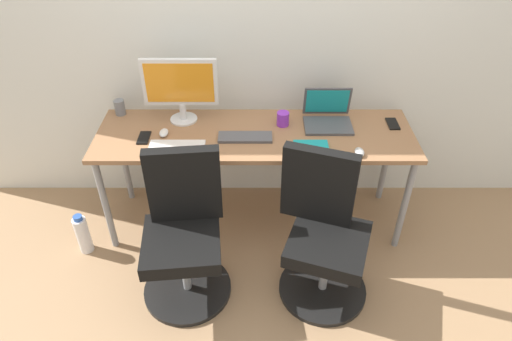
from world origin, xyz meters
The scene contains 17 objects.
ground_plane centered at (0.00, 0.00, 0.00)m, with size 5.28×5.28×0.00m, color #9E7A56.
back_wall centered at (0.00, 0.39, 1.30)m, with size 4.40×0.04×2.60m, color silver.
desk centered at (0.00, 0.00, 0.69)m, with size 2.04×0.61×0.75m.
office_chair_left centered at (-0.41, -0.58, 0.42)m, with size 0.54×0.54×0.94m.
office_chair_right centered at (0.40, -0.59, 0.42)m, with size 0.56×0.56×0.94m.
water_bottle_on_floor centered at (-1.15, -0.30, 0.15)m, with size 0.09×0.09×0.31m.
desktop_monitor centered at (-0.48, 0.17, 1.00)m, with size 0.48×0.18×0.43m.
open_laptop centered at (0.48, 0.13, 0.81)m, with size 0.31×0.26×0.23m.
keyboard_by_monitor centered at (-0.48, -0.16, 0.76)m, with size 0.34×0.12×0.02m, color silver.
keyboard_by_laptop centered at (-0.06, -0.06, 0.76)m, with size 0.34×0.12×0.02m, color #515156.
mouse_by_monitor centered at (-0.58, -0.02, 0.77)m, with size 0.06×0.10×0.03m, color silver.
mouse_by_laptop centered at (0.63, -0.24, 0.77)m, with size 0.06×0.10×0.03m, color #B7B7B7.
coffee_mug centered at (0.18, 0.10, 0.80)m, with size 0.08×0.08×0.09m, color purple.
pen_cup centered at (-0.92, 0.24, 0.80)m, with size 0.07×0.07×0.10m, color slate.
phone_near_laptop centered at (0.91, 0.11, 0.76)m, with size 0.07×0.14×0.01m, color black.
phone_near_monitor centered at (-0.70, -0.06, 0.76)m, with size 0.07×0.14×0.01m, color black.
notebook centered at (0.34, -0.19, 0.76)m, with size 0.21×0.15×0.03m, color teal.
Camera 1 is at (0.01, -2.47, 2.32)m, focal length 31.93 mm.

